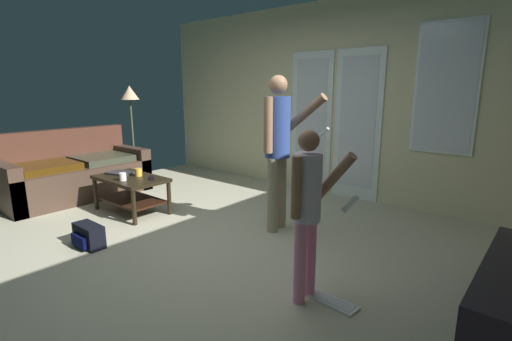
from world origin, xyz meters
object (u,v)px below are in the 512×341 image
(cup_near_edge, at_px, (123,177))
(tv_remote_black, at_px, (152,178))
(person_child, at_px, (308,202))
(coffee_table, at_px, (131,187))
(person_adult, at_px, (279,140))
(loose_keyboard, at_px, (328,300))
(leather_couch, at_px, (74,175))
(floor_lamp, at_px, (130,101))
(backpack, at_px, (88,236))
(cup_by_laptop, at_px, (138,172))
(laptop_closed, at_px, (121,173))

(cup_near_edge, height_order, tv_remote_black, cup_near_edge)
(person_child, bearing_deg, coffee_table, 174.20)
(person_adult, distance_m, loose_keyboard, 1.71)
(leather_couch, distance_m, tv_remote_black, 1.53)
(cup_near_edge, distance_m, tv_remote_black, 0.33)
(floor_lamp, bearing_deg, loose_keyboard, -15.50)
(person_adult, xyz_separation_m, backpack, (-1.13, -1.53, -0.87))
(cup_near_edge, bearing_deg, backpack, -54.01)
(tv_remote_black, bearing_deg, cup_near_edge, -91.19)
(loose_keyboard, distance_m, cup_by_laptop, 2.85)
(coffee_table, bearing_deg, laptop_closed, 175.62)
(coffee_table, height_order, person_adult, person_adult)
(loose_keyboard, xyz_separation_m, tv_remote_black, (-2.55, 0.31, 0.44))
(leather_couch, xyz_separation_m, floor_lamp, (-0.32, 1.16, 0.98))
(laptop_closed, height_order, cup_by_laptop, cup_by_laptop)
(loose_keyboard, bearing_deg, person_adult, 141.54)
(cup_by_laptop, xyz_separation_m, tv_remote_black, (0.24, 0.02, -0.04))
(coffee_table, distance_m, tv_remote_black, 0.33)
(person_adult, bearing_deg, backpack, -126.48)
(cup_by_laptop, bearing_deg, loose_keyboard, -5.86)
(leather_couch, relative_size, cup_near_edge, 20.18)
(person_adult, bearing_deg, laptop_closed, -161.33)
(cup_by_laptop, bearing_deg, coffee_table, -112.70)
(leather_couch, height_order, loose_keyboard, leather_couch)
(loose_keyboard, relative_size, laptop_closed, 1.40)
(person_child, bearing_deg, cup_by_laptop, 172.16)
(cup_by_laptop, bearing_deg, cup_near_edge, -78.17)
(backpack, relative_size, laptop_closed, 1.09)
(person_child, relative_size, cup_near_edge, 13.29)
(backpack, relative_size, loose_keyboard, 0.78)
(backpack, bearing_deg, loose_keyboard, 16.15)
(coffee_table, xyz_separation_m, person_adult, (1.72, 0.69, 0.65))
(backpack, bearing_deg, cup_by_laptop, 120.66)
(laptop_closed, relative_size, cup_by_laptop, 3.34)
(person_child, relative_size, tv_remote_black, 7.22)
(floor_lamp, xyz_separation_m, cup_near_edge, (1.63, -1.17, -0.81))
(person_child, distance_m, cup_by_laptop, 2.68)
(person_child, height_order, cup_by_laptop, person_child)
(coffee_table, relative_size, cup_by_laptop, 9.62)
(coffee_table, relative_size, cup_near_edge, 10.03)
(person_child, distance_m, floor_lamp, 4.46)
(person_adult, bearing_deg, cup_by_laptop, -160.59)
(leather_couch, height_order, person_adult, person_adult)
(backpack, distance_m, laptop_closed, 1.25)
(laptop_closed, bearing_deg, coffee_table, -17.94)
(coffee_table, distance_m, person_adult, 1.97)
(laptop_closed, height_order, tv_remote_black, laptop_closed)
(backpack, xyz_separation_m, laptop_closed, (-0.84, 0.86, 0.35))
(coffee_table, xyz_separation_m, backpack, (0.59, -0.84, -0.21))
(laptop_closed, height_order, cup_near_edge, cup_near_edge)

